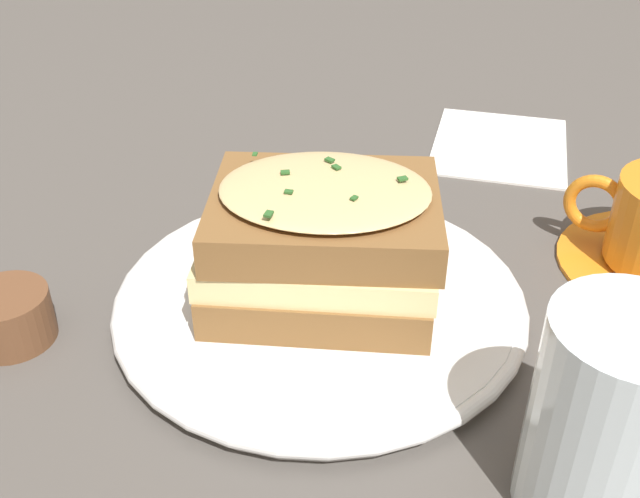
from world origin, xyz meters
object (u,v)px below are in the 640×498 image
(dinner_plate, at_px, (320,300))
(water_glass, at_px, (611,421))
(napkin, at_px, (500,145))
(condiment_pot, at_px, (9,317))
(sandwich, at_px, (322,241))

(dinner_plate, height_order, water_glass, water_glass)
(dinner_plate, xyz_separation_m, napkin, (-0.29, 0.07, -0.01))
(napkin, xyz_separation_m, condiment_pot, (0.38, -0.24, 0.01))
(water_glass, bearing_deg, napkin, -164.46)
(dinner_plate, distance_m, sandwich, 0.04)
(napkin, bearing_deg, sandwich, -13.09)
(sandwich, height_order, condiment_pot, sandwich)
(sandwich, bearing_deg, dinner_plate, -24.37)
(sandwich, distance_m, condiment_pot, 0.20)
(dinner_plate, xyz_separation_m, condiment_pot, (0.09, -0.17, 0.01))
(sandwich, bearing_deg, napkin, 166.91)
(sandwich, bearing_deg, condiment_pot, -61.24)
(dinner_plate, relative_size, water_glass, 2.39)
(napkin, bearing_deg, condiment_pot, -31.80)
(dinner_plate, xyz_separation_m, water_glass, (0.09, 0.17, 0.05))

